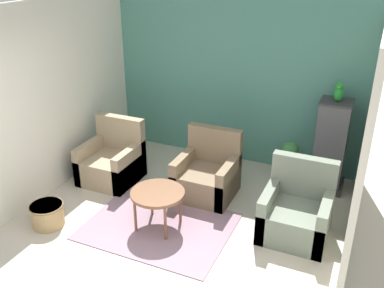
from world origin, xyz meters
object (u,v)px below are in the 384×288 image
(armchair_right, at_px, (296,213))
(potted_plant, at_px, (289,157))
(armchair_left, at_px, (112,162))
(coffee_table, at_px, (158,195))
(parrot, at_px, (339,92))
(birdcage, at_px, (330,147))
(armchair_middle, at_px, (207,176))
(wicker_basket, at_px, (47,214))

(armchair_right, height_order, potted_plant, armchair_right)
(armchair_left, bearing_deg, coffee_table, -33.77)
(coffee_table, bearing_deg, parrot, 46.80)
(coffee_table, distance_m, birdcage, 2.63)
(armchair_left, bearing_deg, potted_plant, 22.59)
(birdcage, bearing_deg, armchair_middle, -149.62)
(armchair_middle, height_order, birdcage, birdcage)
(potted_plant, bearing_deg, wicker_basket, -136.84)
(armchair_left, relative_size, parrot, 3.31)
(birdcage, bearing_deg, parrot, 90.00)
(wicker_basket, bearing_deg, armchair_left, 86.45)
(parrot, bearing_deg, armchair_left, -160.16)
(armchair_left, height_order, birdcage, birdcage)
(coffee_table, xyz_separation_m, armchair_left, (-1.23, 0.82, -0.17))
(coffee_table, height_order, birdcage, birdcage)
(armchair_left, relative_size, wicker_basket, 2.21)
(coffee_table, bearing_deg, armchair_left, 146.23)
(potted_plant, bearing_deg, parrot, 6.72)
(armchair_left, height_order, armchair_middle, same)
(potted_plant, relative_size, wicker_basket, 1.54)
(coffee_table, xyz_separation_m, parrot, (1.79, 1.91, 1.01))
(parrot, distance_m, potted_plant, 1.21)
(parrot, bearing_deg, armchair_middle, -149.56)
(parrot, relative_size, wicker_basket, 0.67)
(coffee_table, bearing_deg, armchair_middle, 75.65)
(coffee_table, distance_m, armchair_right, 1.72)
(potted_plant, bearing_deg, armchair_right, -73.40)
(armchair_left, distance_m, wicker_basket, 1.37)
(birdcage, height_order, potted_plant, birdcage)
(birdcage, xyz_separation_m, wicker_basket, (-3.11, -2.45, -0.49))
(armchair_left, distance_m, potted_plant, 2.67)
(armchair_right, height_order, birdcage, birdcage)
(coffee_table, distance_m, parrot, 2.81)
(coffee_table, relative_size, armchair_left, 0.72)
(parrot, bearing_deg, armchair_right, -97.65)
(coffee_table, xyz_separation_m, armchair_right, (1.61, 0.57, -0.17))
(parrot, bearing_deg, wicker_basket, -141.68)
(coffee_table, bearing_deg, birdcage, 46.76)
(armchair_left, height_order, potted_plant, armchair_left)
(wicker_basket, bearing_deg, potted_plant, 43.16)
(armchair_middle, relative_size, potted_plant, 1.43)
(armchair_middle, height_order, wicker_basket, armchair_middle)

